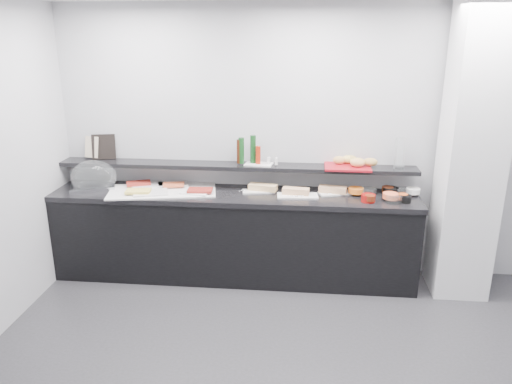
# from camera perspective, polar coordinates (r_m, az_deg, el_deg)

# --- Properties ---
(back_wall) EXTENTS (5.00, 0.02, 2.70)m
(back_wall) POSITION_cam_1_polar(r_m,az_deg,el_deg) (5.05, 5.74, 5.54)
(back_wall) COLOR #A6A7AC
(back_wall) RESTS_ON ground
(column) EXTENTS (0.50, 0.50, 2.70)m
(column) POSITION_cam_1_polar(r_m,az_deg,el_deg) (4.95, 23.40, 3.87)
(column) COLOR silver
(column) RESTS_ON ground
(buffet_cabinet) EXTENTS (3.60, 0.60, 0.85)m
(buffet_cabinet) POSITION_cam_1_polar(r_m,az_deg,el_deg) (5.10, -2.53, -5.21)
(buffet_cabinet) COLOR black
(buffet_cabinet) RESTS_ON ground
(counter_top) EXTENTS (3.62, 0.62, 0.05)m
(counter_top) POSITION_cam_1_polar(r_m,az_deg,el_deg) (4.94, -2.60, -0.40)
(counter_top) COLOR black
(counter_top) RESTS_ON buffet_cabinet
(wall_shelf) EXTENTS (3.60, 0.25, 0.04)m
(wall_shelf) POSITION_cam_1_polar(r_m,az_deg,el_deg) (5.03, -2.35, 2.98)
(wall_shelf) COLOR black
(wall_shelf) RESTS_ON back_wall
(cloche_base) EXTENTS (0.51, 0.42, 0.04)m
(cloche_base) POSITION_cam_1_polar(r_m,az_deg,el_deg) (5.32, -18.15, 0.57)
(cloche_base) COLOR #B0B3B7
(cloche_base) RESTS_ON counter_top
(cloche_dome) EXTENTS (0.51, 0.40, 0.34)m
(cloche_dome) POSITION_cam_1_polar(r_m,az_deg,el_deg) (5.29, -18.06, 1.66)
(cloche_dome) COLOR silver
(cloche_dome) RESTS_ON cloche_base
(linen_runner) EXTENTS (1.12, 0.69, 0.01)m
(linen_runner) POSITION_cam_1_polar(r_m,az_deg,el_deg) (5.06, -10.64, 0.12)
(linen_runner) COLOR silver
(linen_runner) RESTS_ON counter_top
(platter_meat_a) EXTENTS (0.34, 0.27, 0.01)m
(platter_meat_a) POSITION_cam_1_polar(r_m,az_deg,el_deg) (5.26, -12.23, 0.88)
(platter_meat_a) COLOR silver
(platter_meat_a) RESTS_ON linen_runner
(food_meat_a) EXTENTS (0.28, 0.23, 0.02)m
(food_meat_a) POSITION_cam_1_polar(r_m,az_deg,el_deg) (5.25, -13.27, 0.99)
(food_meat_a) COLOR maroon
(food_meat_a) RESTS_ON platter_meat_a
(platter_salmon) EXTENTS (0.35, 0.28, 0.01)m
(platter_salmon) POSITION_cam_1_polar(r_m,az_deg,el_deg) (5.20, -9.45, 0.87)
(platter_salmon) COLOR silver
(platter_salmon) RESTS_ON linen_runner
(food_salmon) EXTENTS (0.23, 0.17, 0.02)m
(food_salmon) POSITION_cam_1_polar(r_m,az_deg,el_deg) (5.13, -9.39, 0.84)
(food_salmon) COLOR #D2512B
(food_salmon) RESTS_ON platter_salmon
(platter_cheese) EXTENTS (0.38, 0.31, 0.01)m
(platter_cheese) POSITION_cam_1_polar(r_m,az_deg,el_deg) (4.98, -11.96, -0.07)
(platter_cheese) COLOR silver
(platter_cheese) RESTS_ON linen_runner
(food_cheese) EXTENTS (0.25, 0.18, 0.02)m
(food_cheese) POSITION_cam_1_polar(r_m,az_deg,el_deg) (4.99, -13.32, 0.10)
(food_cheese) COLOR #DCC655
(food_cheese) RESTS_ON platter_cheese
(platter_meat_b) EXTENTS (0.31, 0.23, 0.01)m
(platter_meat_b) POSITION_cam_1_polar(r_m,az_deg,el_deg) (4.92, -6.95, -0.00)
(platter_meat_b) COLOR white
(platter_meat_b) RESTS_ON linen_runner
(food_meat_b) EXTENTS (0.25, 0.17, 0.02)m
(food_meat_b) POSITION_cam_1_polar(r_m,az_deg,el_deg) (4.91, -6.42, 0.20)
(food_meat_b) COLOR maroon
(food_meat_b) RESTS_ON platter_meat_b
(sandwich_plate_left) EXTENTS (0.33, 0.19, 0.01)m
(sandwich_plate_left) POSITION_cam_1_polar(r_m,az_deg,el_deg) (4.96, 0.28, 0.09)
(sandwich_plate_left) COLOR white
(sandwich_plate_left) RESTS_ON counter_top
(sandwich_food_left) EXTENTS (0.30, 0.16, 0.06)m
(sandwich_food_left) POSITION_cam_1_polar(r_m,az_deg,el_deg) (4.96, 0.79, 0.56)
(sandwich_food_left) COLOR tan
(sandwich_food_left) RESTS_ON sandwich_plate_left
(tongs_left) EXTENTS (0.14, 0.09, 0.01)m
(tongs_left) POSITION_cam_1_polar(r_m,az_deg,el_deg) (4.97, -1.11, 0.26)
(tongs_left) COLOR silver
(tongs_left) RESTS_ON sandwich_plate_left
(sandwich_plate_mid) EXTENTS (0.40, 0.20, 0.01)m
(sandwich_plate_mid) POSITION_cam_1_polar(r_m,az_deg,el_deg) (4.84, 4.77, -0.43)
(sandwich_plate_mid) COLOR white
(sandwich_plate_mid) RESTS_ON counter_top
(sandwich_food_mid) EXTENTS (0.27, 0.13, 0.06)m
(sandwich_food_mid) POSITION_cam_1_polar(r_m,az_deg,el_deg) (4.86, 4.57, 0.10)
(sandwich_food_mid) COLOR tan
(sandwich_food_mid) RESTS_ON sandwich_plate_mid
(tongs_mid) EXTENTS (0.16, 0.04, 0.01)m
(tongs_mid) POSITION_cam_1_polar(r_m,az_deg,el_deg) (4.79, 4.53, -0.47)
(tongs_mid) COLOR #AAACB1
(tongs_mid) RESTS_ON sandwich_plate_mid
(sandwich_plate_right) EXTENTS (0.35, 0.23, 0.01)m
(sandwich_plate_right) POSITION_cam_1_polar(r_m,az_deg,el_deg) (4.96, 9.03, -0.15)
(sandwich_plate_right) COLOR silver
(sandwich_plate_right) RESTS_ON counter_top
(sandwich_food_right) EXTENTS (0.28, 0.15, 0.06)m
(sandwich_food_right) POSITION_cam_1_polar(r_m,az_deg,el_deg) (4.95, 8.76, 0.30)
(sandwich_food_right) COLOR tan
(sandwich_food_right) RESTS_ON sandwich_plate_right
(tongs_right) EXTENTS (0.16, 0.05, 0.01)m
(tongs_right) POSITION_cam_1_polar(r_m,az_deg,el_deg) (4.93, 9.24, -0.12)
(tongs_right) COLOR #B3B4BA
(tongs_right) RESTS_ON sandwich_plate_right
(bowl_glass_fruit) EXTENTS (0.20, 0.20, 0.07)m
(bowl_glass_fruit) POSITION_cam_1_polar(r_m,az_deg,el_deg) (4.97, 12.67, 0.02)
(bowl_glass_fruit) COLOR white
(bowl_glass_fruit) RESTS_ON counter_top
(fill_glass_fruit) EXTENTS (0.19, 0.19, 0.05)m
(fill_glass_fruit) POSITION_cam_1_polar(r_m,az_deg,el_deg) (4.95, 11.36, 0.19)
(fill_glass_fruit) COLOR orange
(fill_glass_fruit) RESTS_ON bowl_glass_fruit
(bowl_black_jam) EXTENTS (0.19, 0.19, 0.07)m
(bowl_black_jam) POSITION_cam_1_polar(r_m,az_deg,el_deg) (5.05, 15.13, 0.12)
(bowl_black_jam) COLOR black
(bowl_black_jam) RESTS_ON counter_top
(fill_black_jam) EXTENTS (0.12, 0.12, 0.05)m
(fill_black_jam) POSITION_cam_1_polar(r_m,az_deg,el_deg) (5.07, 14.82, 0.33)
(fill_black_jam) COLOR #4F1D0B
(fill_black_jam) RESTS_ON bowl_black_jam
(bowl_glass_cream) EXTENTS (0.19, 0.19, 0.07)m
(bowl_glass_cream) POSITION_cam_1_polar(r_m,az_deg,el_deg) (5.06, 16.57, 0.00)
(bowl_glass_cream) COLOR white
(bowl_glass_cream) RESTS_ON counter_top
(fill_glass_cream) EXTENTS (0.18, 0.18, 0.05)m
(fill_glass_cream) POSITION_cam_1_polar(r_m,az_deg,el_deg) (5.08, 17.52, 0.14)
(fill_glass_cream) COLOR white
(fill_glass_cream) RESTS_ON bowl_glass_cream
(bowl_red_jam) EXTENTS (0.17, 0.17, 0.07)m
(bowl_red_jam) POSITION_cam_1_polar(r_m,az_deg,el_deg) (4.79, 12.71, -0.68)
(bowl_red_jam) COLOR maroon
(bowl_red_jam) RESTS_ON counter_top
(fill_red_jam) EXTENTS (0.12, 0.12, 0.05)m
(fill_red_jam) POSITION_cam_1_polar(r_m,az_deg,el_deg) (4.76, 12.88, -0.66)
(fill_red_jam) COLOR #571D0C
(fill_red_jam) RESTS_ON bowl_red_jam
(bowl_glass_salmon) EXTENTS (0.17, 0.17, 0.07)m
(bowl_glass_salmon) POSITION_cam_1_polar(r_m,az_deg,el_deg) (4.83, 15.47, -0.75)
(bowl_glass_salmon) COLOR white
(bowl_glass_salmon) RESTS_ON counter_top
(fill_glass_salmon) EXTENTS (0.15, 0.15, 0.05)m
(fill_glass_salmon) POSITION_cam_1_polar(r_m,az_deg,el_deg) (4.87, 15.13, -0.42)
(fill_glass_salmon) COLOR #F96B3D
(fill_glass_salmon) RESTS_ON bowl_glass_salmon
(bowl_black_fruit) EXTENTS (0.11, 0.11, 0.07)m
(bowl_black_fruit) POSITION_cam_1_polar(r_m,az_deg,el_deg) (4.86, 16.73, -0.74)
(bowl_black_fruit) COLOR black
(bowl_black_fruit) RESTS_ON counter_top
(fill_black_fruit) EXTENTS (0.10, 0.10, 0.05)m
(fill_black_fruit) POSITION_cam_1_polar(r_m,az_deg,el_deg) (4.88, 16.43, -0.49)
(fill_black_fruit) COLOR #CA4F1B
(fill_black_fruit) RESTS_ON bowl_black_fruit
(framed_print) EXTENTS (0.25, 0.13, 0.26)m
(framed_print) POSITION_cam_1_polar(r_m,az_deg,el_deg) (5.44, -17.01, 4.96)
(framed_print) COLOR black
(framed_print) RESTS_ON wall_shelf
(print_art) EXTENTS (0.17, 0.08, 0.22)m
(print_art) POSITION_cam_1_polar(r_m,az_deg,el_deg) (5.46, -18.28, 4.90)
(print_art) COLOR #CAAE91
(print_art) RESTS_ON framed_print
(condiment_tray) EXTENTS (0.29, 0.20, 0.01)m
(condiment_tray) POSITION_cam_1_polar(r_m,az_deg,el_deg) (5.00, 0.33, 3.20)
(condiment_tray) COLOR white
(condiment_tray) RESTS_ON wall_shelf
(bottle_green_a) EXTENTS (0.07, 0.07, 0.26)m
(bottle_green_a) POSITION_cam_1_polar(r_m,az_deg,el_deg) (4.98, -1.69, 4.76)
(bottle_green_a) COLOR #103D16
(bottle_green_a) RESTS_ON condiment_tray
(bottle_brown) EXTENTS (0.07, 0.07, 0.24)m
(bottle_brown) POSITION_cam_1_polar(r_m,az_deg,el_deg) (4.99, -1.92, 4.66)
(bottle_brown) COLOR #37170A
(bottle_brown) RESTS_ON condiment_tray
(bottle_green_b) EXTENTS (0.07, 0.07, 0.28)m
(bottle_green_b) POSITION_cam_1_polar(r_m,az_deg,el_deg) (5.00, -0.34, 4.92)
(bottle_green_b) COLOR #103C16
(bottle_green_b) RESTS_ON condiment_tray
(bottle_hot) EXTENTS (0.06, 0.06, 0.18)m
(bottle_hot) POSITION_cam_1_polar(r_m,az_deg,el_deg) (4.97, 0.25, 4.25)
(bottle_hot) COLOR #9F220B
(bottle_hot) RESTS_ON condiment_tray
(shaker_salt) EXTENTS (0.04, 0.04, 0.07)m
(shaker_salt) POSITION_cam_1_polar(r_m,az_deg,el_deg) (4.97, 1.47, 3.60)
(shaker_salt) COLOR silver
(shaker_salt) RESTS_ON condiment_tray
(shaker_pepper) EXTENTS (0.04, 0.04, 0.07)m
(shaker_pepper) POSITION_cam_1_polar(r_m,az_deg,el_deg) (4.95, 2.33, 3.52)
(shaker_pepper) COLOR silver
(shaker_pepper) RESTS_ON condiment_tray
(bread_tray) EXTENTS (0.45, 0.32, 0.02)m
(bread_tray) POSITION_cam_1_polar(r_m,az_deg,el_deg) (4.96, 10.42, 2.84)
(bread_tray) COLOR maroon
(bread_tray) RESTS_ON wall_shelf
(bread_roll_n) EXTENTS (0.14, 0.11, 0.08)m
(bread_roll_n) POSITION_cam_1_polar(r_m,az_deg,el_deg) (5.05, 10.42, 3.69)
(bread_roll_n) COLOR #D7B252
(bread_roll_n) RESTS_ON bread_tray
(bread_roll_ne) EXTENTS (0.15, 0.12, 0.08)m
(bread_roll_ne) POSITION_cam_1_polar(r_m,az_deg,el_deg) (5.06, 10.79, 3.69)
(bread_roll_ne) COLOR #AC8C41
(bread_roll_ne) RESTS_ON bread_tray
(bread_roll_s) EXTENTS (0.15, 0.10, 0.08)m
(bread_roll_s) POSITION_cam_1_polar(r_m,az_deg,el_deg) (4.93, 11.51, 3.28)
(bread_roll_s) COLOR tan
(bread_roll_s) RESTS_ON bread_tray
(bread_roll_se) EXTENTS (0.14, 0.09, 0.08)m
(bread_roll_se) POSITION_cam_1_polar(r_m,az_deg,el_deg) (4.99, 12.94, 3.35)
(bread_roll_se) COLOR #B18743
(bread_roll_se) RESTS_ON bread_tray
(bread_roll_midw) EXTENTS (0.12, 0.08, 0.08)m
(bread_roll_midw) POSITION_cam_1_polar(r_m,az_deg,el_deg) (5.00, 9.47, 3.62)
(bread_roll_midw) COLOR tan
(bread_roll_midw) RESTS_ON bread_tray
(bread_roll_mide) EXTENTS (0.15, 0.10, 0.08)m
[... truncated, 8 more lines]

